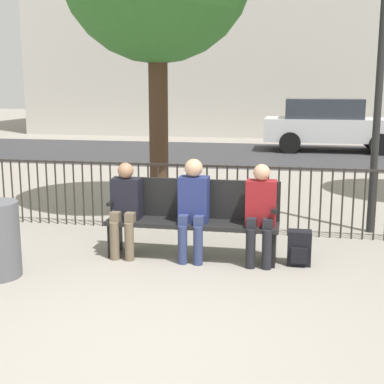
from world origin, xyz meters
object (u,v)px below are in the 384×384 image
(seated_person_0, at_px, (126,205))
(parked_car_0, at_px, (330,124))
(park_bench, at_px, (193,215))
(seated_person_1, at_px, (193,204))
(backpack, at_px, (299,248))
(lamp_post, at_px, (382,39))
(seated_person_2, at_px, (261,209))

(seated_person_0, relative_size, parked_car_0, 0.27)
(park_bench, height_order, seated_person_1, seated_person_1)
(seated_person_0, height_order, parked_car_0, parked_car_0)
(seated_person_1, relative_size, parked_car_0, 0.28)
(seated_person_0, height_order, backpack, seated_person_0)
(seated_person_1, bearing_deg, parked_car_0, 78.98)
(seated_person_1, height_order, lamp_post, lamp_post)
(seated_person_1, xyz_separation_m, parked_car_0, (2.20, 11.30, 0.17))
(seated_person_0, xyz_separation_m, lamp_post, (3.02, 1.67, 1.99))
(lamp_post, distance_m, parked_car_0, 9.80)
(seated_person_2, distance_m, lamp_post, 2.95)
(lamp_post, bearing_deg, backpack, -121.24)
(park_bench, xyz_separation_m, seated_person_0, (-0.79, -0.14, 0.13))
(seated_person_0, relative_size, seated_person_1, 0.94)
(seated_person_0, height_order, seated_person_2, seated_person_2)
(seated_person_0, relative_size, backpack, 2.82)
(seated_person_2, height_order, backpack, seated_person_2)
(seated_person_0, distance_m, parked_car_0, 11.70)
(seated_person_2, height_order, parked_car_0, parked_car_0)
(backpack, bearing_deg, seated_person_0, -178.64)
(park_bench, relative_size, seated_person_0, 1.80)
(seated_person_0, height_order, lamp_post, lamp_post)
(seated_person_1, height_order, backpack, seated_person_1)
(park_bench, height_order, seated_person_2, seated_person_2)
(park_bench, distance_m, parked_car_0, 11.39)
(seated_person_0, relative_size, seated_person_2, 0.98)
(seated_person_1, relative_size, lamp_post, 0.30)
(seated_person_1, bearing_deg, seated_person_0, -179.71)
(backpack, bearing_deg, park_bench, 175.97)
(park_bench, xyz_separation_m, lamp_post, (2.23, 1.53, 2.11))
(seated_person_0, bearing_deg, seated_person_2, 0.07)
(park_bench, distance_m, seated_person_2, 0.82)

